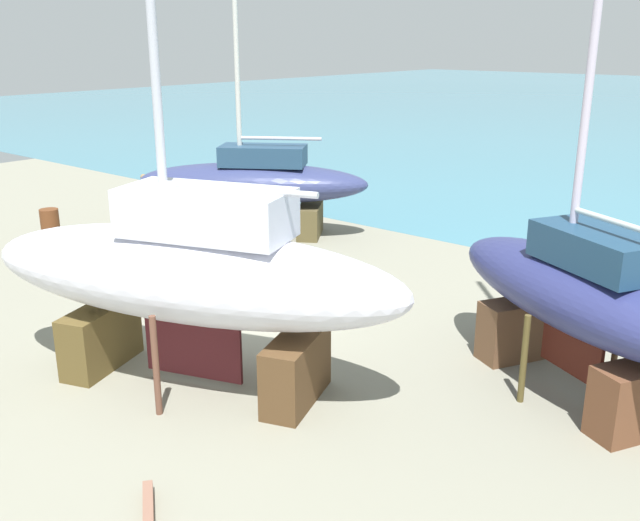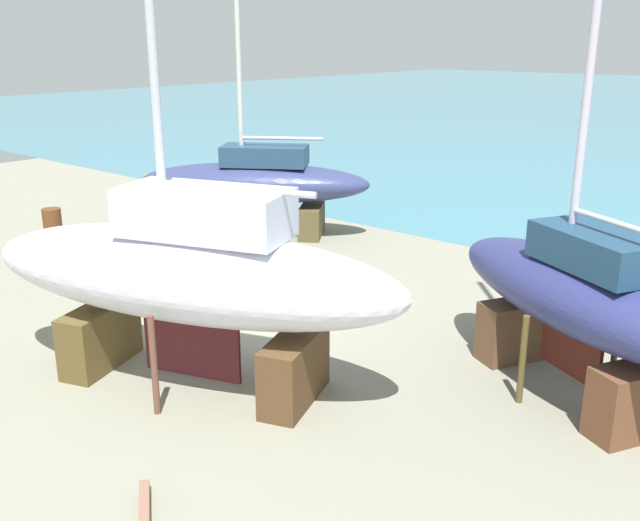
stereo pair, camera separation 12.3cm
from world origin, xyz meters
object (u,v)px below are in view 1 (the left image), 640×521
Objects in this scene: sailboat_large_starboard at (253,182)px; sailboat_small_center at (190,274)px; worker at (145,195)px; sailboat_mid_port at (579,296)px; barrel_ochre at (50,223)px.

sailboat_large_starboard is 10.89m from sailboat_small_center.
sailboat_small_center is 8.15× the size of worker.
sailboat_small_center is at bearing 65.15° from sailboat_mid_port.
sailboat_small_center is at bearing 123.79° from worker.
sailboat_small_center reaches higher than worker.
worker is (-4.82, -0.89, -0.97)m from sailboat_large_starboard.
sailboat_large_starboard is 1.17× the size of sailboat_mid_port.
sailboat_mid_port is 17.68m from worker.
sailboat_mid_port reaches higher than barrel_ochre.
sailboat_large_starboard reaches higher than sailboat_mid_port.
worker is at bearing 86.42° from barrel_ochre.
worker is at bearing -52.87° from sailboat_small_center.
sailboat_large_starboard is 6.97m from barrel_ochre.
sailboat_small_center is 13.98m from worker.
sailboat_mid_port is at bearing 128.33° from sailboat_large_starboard.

